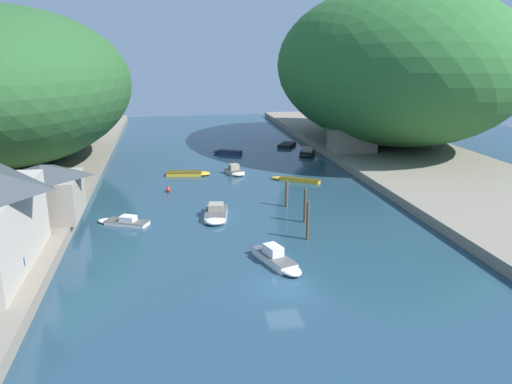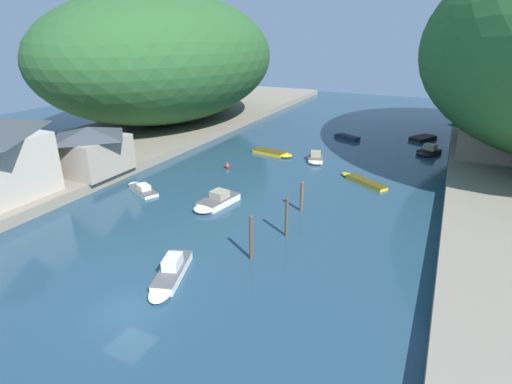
# 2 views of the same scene
# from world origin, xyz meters

# --- Properties ---
(water_surface) EXTENTS (130.00, 130.00, 0.00)m
(water_surface) POSITION_xyz_m (0.00, 30.00, 0.00)
(water_surface) COLOR #234256
(water_surface) RESTS_ON ground
(left_bank) EXTENTS (22.00, 120.00, 1.03)m
(left_bank) POSITION_xyz_m (-27.53, 30.00, 0.52)
(left_bank) COLOR gray
(left_bank) RESTS_ON ground
(hillside_left) EXTENTS (33.00, 46.19, 20.77)m
(hillside_left) POSITION_xyz_m (-28.63, 41.91, 11.42)
(hillside_left) COLOR #285628
(hillside_left) RESTS_ON left_bank
(boathouse_shed) EXTENTS (6.81, 7.19, 5.05)m
(boathouse_shed) POSITION_xyz_m (-19.15, 16.01, 3.63)
(boathouse_shed) COLOR gray
(boathouse_shed) RESTS_ON left_bank
(right_bank_cottage) EXTENTS (6.82, 5.84, 5.17)m
(right_bank_cottage) POSITION_xyz_m (20.31, 40.82, 3.70)
(right_bank_cottage) COLOR gray
(right_bank_cottage) RESTS_ON right_bank
(boat_near_quay) EXTENTS (2.70, 3.79, 1.33)m
(boat_near_quay) POSITION_xyz_m (1.13, 33.23, 0.40)
(boat_near_quay) COLOR silver
(boat_near_quay) RESTS_ON water_surface
(boat_moored_right) EXTENTS (3.39, 4.15, 1.40)m
(boat_moored_right) POSITION_xyz_m (13.87, 42.88, 0.42)
(boat_moored_right) COLOR black
(boat_moored_right) RESTS_ON water_surface
(boat_red_skiff) EXTENTS (5.95, 2.69, 0.48)m
(boat_red_skiff) POSITION_xyz_m (-4.90, 33.81, 0.24)
(boat_red_skiff) COLOR gold
(boat_red_skiff) RESTS_ON water_surface
(boat_open_rowboat) EXTENTS (4.40, 5.49, 0.54)m
(boat_open_rowboat) POSITION_xyz_m (12.91, 51.56, 0.27)
(boat_open_rowboat) COLOR black
(boat_open_rowboat) RESTS_ON water_surface
(boat_far_upstream) EXTENTS (2.88, 5.54, 1.33)m
(boat_far_upstream) POSITION_xyz_m (-3.27, 15.74, 0.43)
(boat_far_upstream) COLOR white
(boat_far_upstream) RESTS_ON water_surface
(boat_far_right_bank) EXTENTS (6.04, 4.52, 0.42)m
(boat_far_right_bank) POSITION_xyz_m (7.98, 28.37, 0.20)
(boat_far_right_bank) COLOR gold
(boat_far_right_bank) RESTS_ON water_surface
(boat_small_dinghy) EXTENTS (5.30, 3.57, 0.89)m
(boat_small_dinghy) POSITION_xyz_m (-12.27, 15.69, 0.27)
(boat_small_dinghy) COLOR silver
(boat_small_dinghy) RESTS_ON water_surface
(boat_yellow_tender) EXTENTS (4.82, 3.34, 0.59)m
(boat_yellow_tender) POSITION_xyz_m (1.61, 46.63, 0.29)
(boat_yellow_tender) COLOR navy
(boat_yellow_tender) RESTS_ON water_surface
(boat_cabin_cruiser) EXTENTS (3.27, 6.05, 1.37)m
(boat_cabin_cruiser) POSITION_xyz_m (0.35, 3.83, 0.42)
(boat_cabin_cruiser) COLOR white
(boat_cabin_cruiser) RESTS_ON water_surface
(mooring_post_nearest) EXTENTS (0.27, 0.27, 3.56)m
(mooring_post_nearest) POSITION_xyz_m (4.10, 8.65, 1.79)
(mooring_post_nearest) COLOR #4C3D2D
(mooring_post_nearest) RESTS_ON water_surface
(mooring_post_second) EXTENTS (0.27, 0.27, 3.40)m
(mooring_post_second) POSITION_xyz_m (5.11, 13.08, 1.71)
(mooring_post_second) COLOR #4C3D2D
(mooring_post_second) RESTS_ON water_surface
(mooring_post_middle) EXTENTS (0.32, 0.32, 2.90)m
(mooring_post_middle) POSITION_xyz_m (4.56, 18.26, 1.46)
(mooring_post_middle) COLOR brown
(mooring_post_middle) RESTS_ON water_surface
(channel_buoy_near) EXTENTS (0.55, 0.55, 0.82)m
(channel_buoy_near) POSITION_xyz_m (-7.81, 26.11, 0.32)
(channel_buoy_near) COLOR red
(channel_buoy_near) RESTS_ON water_surface
(person_by_boathouse) EXTENTS (0.23, 0.39, 1.69)m
(person_by_boathouse) POSITION_xyz_m (-18.63, 9.75, 2.01)
(person_by_boathouse) COLOR #282D3D
(person_by_boathouse) RESTS_ON left_bank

